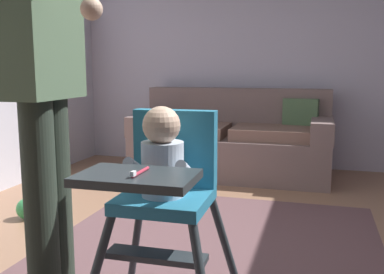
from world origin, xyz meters
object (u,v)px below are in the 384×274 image
object	(u,v)px
high_chair	(164,177)
toy_ball	(27,209)
couch	(233,142)
adult_standing	(44,84)

from	to	relation	value
high_chair	toy_ball	size ratio (longest dim) A/B	6.10
couch	adult_standing	distance (m)	2.80
high_chair	toy_ball	distance (m)	1.75
couch	high_chair	size ratio (longest dim) A/B	2.09
couch	adult_standing	size ratio (longest dim) A/B	1.10
adult_standing	toy_ball	xyz separation A→B (m)	(-0.85, 0.95, -0.92)
toy_ball	high_chair	bearing A→B (deg)	-34.10
couch	high_chair	distance (m)	2.71
adult_standing	toy_ball	bearing A→B (deg)	129.43
high_chair	adult_standing	xyz separation A→B (m)	(-0.53, -0.02, 0.37)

